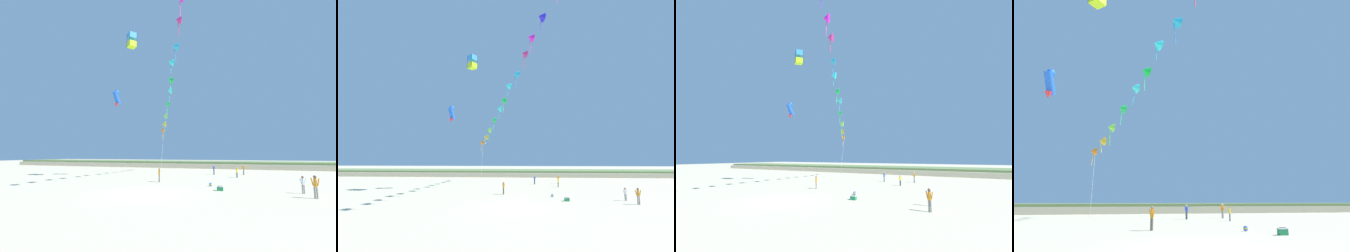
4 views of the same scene
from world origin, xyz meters
The scene contains 13 objects.
ground_plane centered at (0.00, 0.00, 0.00)m, with size 240.00×240.00×0.00m, color beige.
dune_ridge centered at (0.00, 42.37, 0.79)m, with size 120.00×13.82×1.58m.
person_near_left centered at (-1.59, 8.16, 0.98)m, with size 0.40×0.54×1.70m.
person_near_right centered at (13.13, 4.48, 0.87)m, with size 0.52×0.20×1.50m.
person_mid_center centered at (7.27, 16.70, 0.87)m, with size 0.35×0.48×1.51m.
person_far_left centered at (13.51, 2.28, 1.02)m, with size 0.61×0.25×1.76m.
person_far_right centered at (8.17, 21.91, 1.00)m, with size 0.47×0.50×1.72m.
person_far_center centered at (3.45, 20.63, 0.95)m, with size 0.41×0.51×1.64m.
kite_banner_string centered at (-0.97, 11.63, 16.50)m, with size 15.18×31.51×25.45m.
large_kite_low_lead centered at (-10.70, 12.61, 12.45)m, with size 1.14×1.74×2.79m.
large_kite_mid_trail centered at (-6.76, 9.97, 20.19)m, with size 1.63×1.63×2.14m.
beach_cooler centered at (6.16, 3.77, 0.21)m, with size 0.58×0.41×0.46m.
beach_ball centered at (4.88, 6.60, 0.18)m, with size 0.36×0.36×0.36m.
Camera 3 is at (16.50, -16.57, 4.23)m, focal length 24.00 mm.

